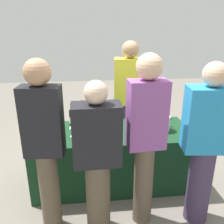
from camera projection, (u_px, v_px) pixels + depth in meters
name	position (u px, v px, depth m)	size (l,w,h in m)	color
ground_plane	(112.00, 181.00, 3.25)	(12.00, 12.00, 0.00)	slate
tasting_table	(112.00, 157.00, 3.12)	(1.94, 0.78, 0.73)	#14381E
wine_bottle_0	(72.00, 119.00, 3.06)	(0.07, 0.07, 0.32)	black
wine_bottle_1	(83.00, 117.00, 3.11)	(0.08, 0.08, 0.34)	black
wine_bottle_2	(100.00, 118.00, 3.09)	(0.07, 0.07, 0.31)	black
wine_bottle_3	(160.00, 116.00, 3.13)	(0.07, 0.07, 0.34)	black
wine_glass_0	(53.00, 133.00, 2.73)	(0.06, 0.06, 0.13)	silver
wine_glass_1	(72.00, 129.00, 2.82)	(0.07, 0.07, 0.14)	silver
wine_glass_2	(86.00, 129.00, 2.80)	(0.07, 0.07, 0.14)	silver
wine_glass_3	(108.00, 128.00, 2.83)	(0.07, 0.07, 0.14)	silver
wine_glass_4	(142.00, 125.00, 2.93)	(0.07, 0.07, 0.14)	silver
wine_glass_5	(158.00, 127.00, 2.85)	(0.07, 0.07, 0.14)	silver
ice_bucket	(162.00, 123.00, 2.99)	(0.19, 0.19, 0.18)	silver
server_pouring	(129.00, 98.00, 3.53)	(0.46, 0.29, 1.76)	#3F3351
guest_0	(45.00, 143.00, 2.20)	(0.37, 0.23, 1.72)	brown
guest_1	(97.00, 157.00, 2.24)	(0.44, 0.25, 1.54)	brown
guest_2	(146.00, 136.00, 2.29)	(0.37, 0.23, 1.75)	brown
guest_3	(205.00, 143.00, 2.33)	(0.46, 0.29, 1.68)	#3F3351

